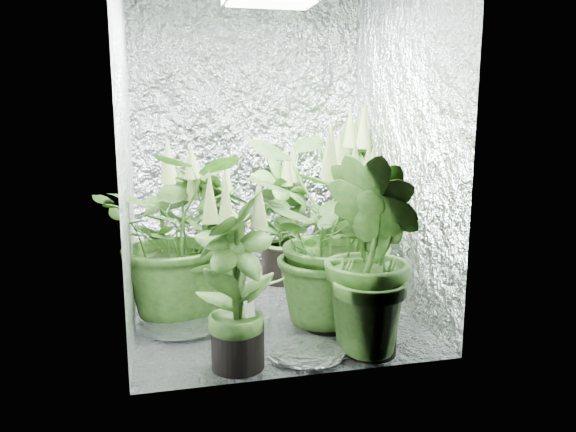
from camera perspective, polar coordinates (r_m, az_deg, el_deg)
The scene contains 11 objects.
ground at distance 3.44m, azimuth -1.61°, elevation -10.00°, with size 1.60×1.60×0.00m, color white.
walls at distance 3.22m, azimuth -1.71°, elevation 6.85°, with size 1.62×1.62×2.00m.
plant_a at distance 3.32m, azimuth -11.07°, elevation -1.86°, with size 0.98×0.98×1.06m.
plant_b at distance 3.96m, azimuth -0.58°, elevation -0.64°, with size 0.62×0.62×0.97m.
plant_c at distance 3.96m, azimuth 5.83°, elevation 1.41°, with size 0.75×0.75×1.25m.
plant_d at distance 3.47m, azimuth -7.66°, elevation -2.57°, with size 0.67×0.67×0.94m.
plant_e at distance 3.12m, azimuth 4.40°, elevation -1.91°, with size 1.04×1.04×1.13m.
plant_f at distance 2.65m, azimuth -5.24°, elevation -6.71°, with size 0.63×0.63×0.94m.
plant_g at distance 2.80m, azimuth 8.63°, elevation -4.11°, with size 0.65×0.65×1.09m.
circulation_fan at distance 3.93m, azimuth 5.49°, elevation -4.84°, with size 0.20×0.33×0.39m.
plant_label at distance 2.68m, azimuth -3.94°, elevation -9.39°, with size 0.05×0.01×0.08m, color white.
Camera 1 is at (-0.65, -3.15, 1.23)m, focal length 35.00 mm.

